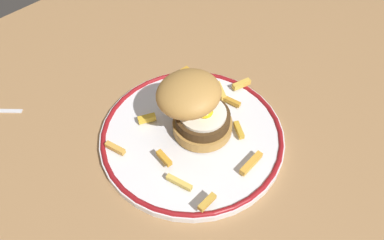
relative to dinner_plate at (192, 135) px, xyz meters
The scene contains 4 objects.
ground_plane 3.81cm from the dinner_plate, 50.99° to the left, with size 145.74×103.90×4.00cm, color #9C7248.
dinner_plate is the anchor object (origin of this frame).
burger 6.12cm from the dinner_plate, 15.71° to the left, with size 14.04×14.03×10.72cm.
fries_pile 2.23cm from the dinner_plate, 21.63° to the right, with size 26.94×22.66×1.71cm.
Camera 1 is at (-28.67, -28.14, 48.72)cm, focal length 35.21 mm.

